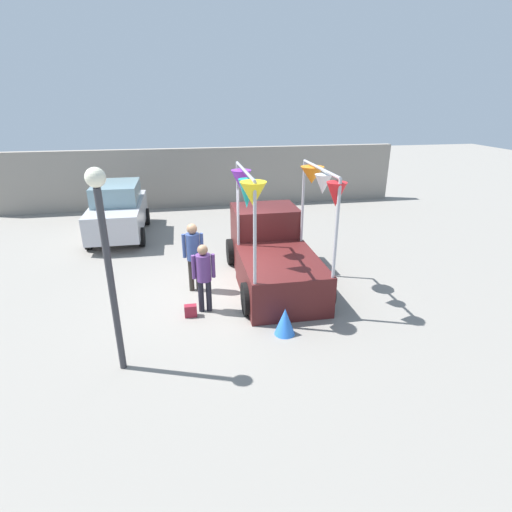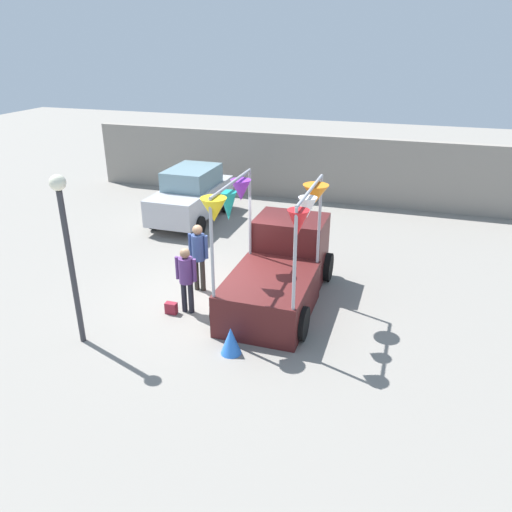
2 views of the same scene
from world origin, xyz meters
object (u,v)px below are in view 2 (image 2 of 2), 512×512
Objects in this scene: street_lamp at (66,237)px; folded_kite_bundle_azure at (231,341)px; person_customer at (186,274)px; handbag at (171,308)px; vendor_truck at (280,265)px; parked_car at (192,195)px; person_vendor at (198,251)px.

street_lamp is 3.91m from folded_kite_bundle_azure.
street_lamp is (-1.65, -1.85, 1.44)m from person_customer.
handbag is 0.08× the size of street_lamp.
vendor_truck is 5.06m from street_lamp.
vendor_truck is at bearing 83.41° from folded_kite_bundle_azure.
street_lamp reaches higher than person_customer.
vendor_truck reaches higher than handbag.
parked_car reaches higher than folded_kite_bundle_azure.
person_customer reaches higher than handbag.
street_lamp is at bearing -137.40° from vendor_truck.
vendor_truck is at bearing 35.60° from handbag.
handbag is 0.47× the size of folded_kite_bundle_azure.
person_customer is at bearing 48.33° from street_lamp.
person_customer is 0.95m from handbag.
parked_car is at bearing 113.61° from person_customer.
person_customer is 2.16m from folded_kite_bundle_azure.
person_vendor is 0.49× the size of street_lamp.
person_customer is (-1.90, -1.41, 0.11)m from vendor_truck.
folded_kite_bundle_azure is (4.24, -7.38, -0.64)m from parked_car.
person_vendor is 6.44× the size of handbag.
vendor_truck reaches higher than folded_kite_bundle_azure.
vendor_truck is 2.30× the size of person_vendor.
vendor_truck is 1.12× the size of street_lamp.
person_customer is 2.87m from street_lamp.
person_vendor is (-0.19, 1.13, 0.10)m from person_customer.
handbag is (-2.25, -1.61, -0.74)m from vendor_truck.
handbag is at bearing 150.42° from folded_kite_bundle_azure.
handbag is 3.11m from street_lamp.
parked_car reaches higher than person_customer.
parked_car is 6.64m from person_customer.
street_lamp is (-1.30, -1.65, 2.29)m from handbag.
street_lamp reaches higher than vendor_truck.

